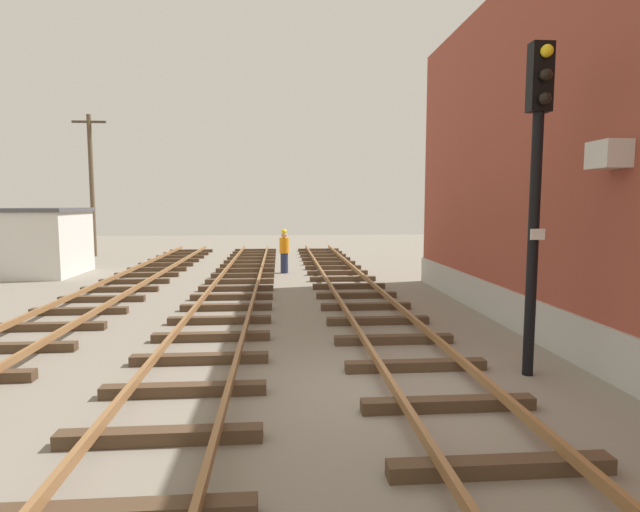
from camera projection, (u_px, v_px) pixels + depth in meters
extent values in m
plane|color=gray|center=(384.00, 390.00, 8.03)|extent=(80.00, 80.00, 0.00)
cube|color=#4C3826|center=(501.00, 467.00, 5.50)|extent=(2.50, 0.24, 0.18)
cube|color=#4C3826|center=(448.00, 404.00, 7.22)|extent=(2.50, 0.24, 0.18)
cube|color=#4C3826|center=(416.00, 366.00, 8.94)|extent=(2.50, 0.24, 0.18)
cube|color=#4C3826|center=(394.00, 340.00, 10.65)|extent=(2.50, 0.24, 0.18)
cube|color=#4C3826|center=(378.00, 321.00, 12.37)|extent=(2.50, 0.24, 0.18)
cube|color=#4C3826|center=(366.00, 306.00, 14.09)|extent=(2.50, 0.24, 0.18)
cube|color=#4C3826|center=(356.00, 295.00, 15.81)|extent=(2.50, 0.24, 0.18)
cube|color=#4C3826|center=(349.00, 286.00, 17.53)|extent=(2.50, 0.24, 0.18)
cube|color=#4C3826|center=(343.00, 279.00, 19.25)|extent=(2.50, 0.24, 0.18)
cube|color=#4C3826|center=(337.00, 273.00, 20.97)|extent=(2.50, 0.24, 0.18)
cube|color=#4C3826|center=(333.00, 268.00, 22.68)|extent=(2.50, 0.24, 0.18)
cube|color=#4C3826|center=(329.00, 263.00, 24.40)|extent=(2.50, 0.24, 0.18)
cube|color=#4C3826|center=(326.00, 259.00, 26.12)|extent=(2.50, 0.24, 0.18)
cube|color=#4C3826|center=(323.00, 256.00, 27.84)|extent=(2.50, 0.24, 0.18)
cube|color=#4C3826|center=(321.00, 253.00, 29.56)|extent=(2.50, 0.24, 0.18)
cube|color=#4C3826|center=(318.00, 250.00, 31.28)|extent=(2.50, 0.24, 0.18)
cube|color=olive|center=(386.00, 374.00, 8.00)|extent=(0.08, 48.52, 0.14)
cube|color=olive|center=(474.00, 372.00, 8.12)|extent=(0.08, 48.52, 0.14)
cube|color=#4C3826|center=(161.00, 436.00, 6.22)|extent=(2.50, 0.24, 0.18)
cube|color=#4C3826|center=(184.00, 390.00, 7.77)|extent=(2.50, 0.24, 0.18)
cube|color=#4C3826|center=(200.00, 359.00, 9.33)|extent=(2.50, 0.24, 0.18)
cube|color=#4C3826|center=(211.00, 337.00, 10.88)|extent=(2.50, 0.24, 0.18)
cube|color=#4C3826|center=(220.00, 320.00, 12.43)|extent=(2.50, 0.24, 0.18)
cube|color=#4C3826|center=(227.00, 307.00, 13.98)|extent=(2.50, 0.24, 0.18)
cube|color=#4C3826|center=(232.00, 297.00, 15.53)|extent=(2.50, 0.24, 0.18)
cube|color=#4C3826|center=(236.00, 288.00, 17.09)|extent=(2.50, 0.24, 0.18)
cube|color=#4C3826|center=(240.00, 281.00, 18.64)|extent=(2.50, 0.24, 0.18)
cube|color=#4C3826|center=(243.00, 275.00, 20.19)|extent=(2.50, 0.24, 0.18)
cube|color=#4C3826|center=(245.00, 270.00, 21.74)|extent=(2.50, 0.24, 0.18)
cube|color=#4C3826|center=(248.00, 266.00, 23.29)|extent=(2.50, 0.24, 0.18)
cube|color=#4C3826|center=(250.00, 262.00, 24.85)|extent=(2.50, 0.24, 0.18)
cube|color=#4C3826|center=(251.00, 259.00, 26.40)|extent=(2.50, 0.24, 0.18)
cube|color=#4C3826|center=(253.00, 255.00, 27.95)|extent=(2.50, 0.24, 0.18)
cube|color=#4C3826|center=(254.00, 253.00, 29.50)|extent=(2.50, 0.24, 0.18)
cube|color=#4C3826|center=(256.00, 250.00, 31.05)|extent=(2.50, 0.24, 0.18)
cube|color=olive|center=(136.00, 381.00, 7.70)|extent=(0.08, 48.52, 0.14)
cube|color=olive|center=(232.00, 378.00, 7.81)|extent=(0.08, 48.52, 0.14)
cube|color=#4C3826|center=(11.00, 348.00, 10.05)|extent=(2.50, 0.24, 0.18)
cube|color=#4C3826|center=(50.00, 327.00, 11.77)|extent=(2.50, 0.24, 0.18)
cube|color=#4C3826|center=(79.00, 311.00, 13.48)|extent=(2.50, 0.24, 0.18)
cube|color=#4C3826|center=(102.00, 299.00, 15.20)|extent=(2.50, 0.24, 0.18)
cube|color=#4C3826|center=(120.00, 289.00, 16.92)|extent=(2.50, 0.24, 0.18)
cube|color=#4C3826|center=(135.00, 281.00, 18.64)|extent=(2.50, 0.24, 0.18)
cube|color=#4C3826|center=(147.00, 275.00, 20.36)|extent=(2.50, 0.24, 0.18)
cube|color=#4C3826|center=(157.00, 269.00, 22.08)|extent=(2.50, 0.24, 0.18)
cube|color=#4C3826|center=(166.00, 265.00, 23.79)|extent=(2.50, 0.24, 0.18)
cube|color=#4C3826|center=(174.00, 260.00, 25.51)|extent=(2.50, 0.24, 0.18)
cube|color=#4C3826|center=(180.00, 257.00, 27.23)|extent=(2.50, 0.24, 0.18)
cube|color=#4C3826|center=(186.00, 254.00, 28.95)|extent=(2.50, 0.24, 0.18)
cube|color=#4C3826|center=(191.00, 251.00, 30.67)|extent=(2.50, 0.24, 0.18)
cylinder|color=black|center=(533.00, 247.00, 8.50)|extent=(0.18, 0.18, 4.42)
cube|color=black|center=(540.00, 77.00, 8.22)|extent=(0.36, 0.24, 1.10)
sphere|color=yellow|center=(547.00, 51.00, 8.01)|extent=(0.20, 0.20, 0.20)
sphere|color=black|center=(546.00, 75.00, 8.04)|extent=(0.20, 0.20, 0.20)
sphere|color=black|center=(545.00, 98.00, 8.08)|extent=(0.20, 0.20, 0.20)
cube|color=white|center=(538.00, 234.00, 8.34)|extent=(0.24, 0.03, 0.18)
cube|color=#B2B2AD|center=(532.00, 320.00, 10.90)|extent=(0.08, 16.90, 0.90)
cube|color=silver|center=(609.00, 155.00, 8.04)|extent=(0.44, 0.60, 0.44)
cube|color=silver|center=(43.00, 244.00, 20.85)|extent=(2.80, 3.60, 2.60)
cube|color=#4C4C51|center=(41.00, 210.00, 20.71)|extent=(3.00, 3.80, 0.16)
cube|color=brown|center=(7.00, 251.00, 20.77)|extent=(0.06, 0.90, 2.00)
cylinder|color=brown|center=(92.00, 186.00, 28.01)|extent=(0.24, 0.24, 7.77)
cube|color=#4C3D2D|center=(89.00, 122.00, 27.65)|extent=(1.80, 0.12, 0.12)
cylinder|color=#262D4C|center=(284.00, 263.00, 21.50)|extent=(0.32, 0.32, 0.85)
cylinder|color=orange|center=(284.00, 245.00, 21.42)|extent=(0.40, 0.40, 0.65)
sphere|color=tan|center=(284.00, 235.00, 21.37)|extent=(0.24, 0.24, 0.24)
sphere|color=yellow|center=(284.00, 232.00, 21.36)|extent=(0.22, 0.22, 0.22)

